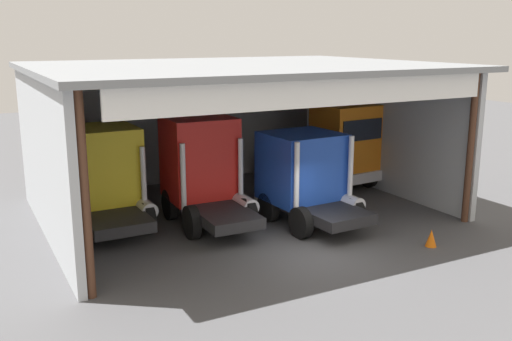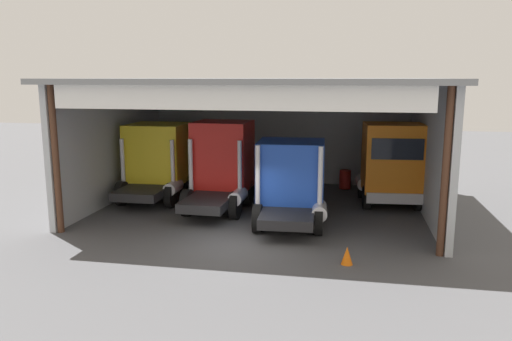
{
  "view_description": "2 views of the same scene",
  "coord_description": "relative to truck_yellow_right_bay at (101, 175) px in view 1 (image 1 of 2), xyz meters",
  "views": [
    {
      "loc": [
        -9.3,
        -13.94,
        6.57
      ],
      "look_at": [
        0.0,
        3.72,
        1.88
      ],
      "focal_mm": 40.48,
      "sensor_mm": 36.0,
      "label": 1
    },
    {
      "loc": [
        3.63,
        -15.7,
        5.6
      ],
      "look_at": [
        0.0,
        3.72,
        1.88
      ],
      "focal_mm": 34.63,
      "sensor_mm": 36.0,
      "label": 2
    }
  ],
  "objects": [
    {
      "name": "workshop_shed",
      "position": [
        5.03,
        0.54,
        1.99
      ],
      "size": [
        14.41,
        11.4,
        5.58
      ],
      "color": "#ADB2B7",
      "rests_on": "ground"
    },
    {
      "name": "oil_drum",
      "position": [
        8.6,
        3.8,
        -1.4
      ],
      "size": [
        0.58,
        0.58,
        0.94
      ],
      "primitive_type": "cylinder",
      "color": "#B21E19",
      "rests_on": "ground"
    },
    {
      "name": "traffic_cone",
      "position": [
        8.76,
        -6.87,
        -1.59
      ],
      "size": [
        0.36,
        0.36,
        0.56
      ],
      "primitive_type": "cone",
      "color": "orange",
      "rests_on": "ground"
    },
    {
      "name": "truck_yellow_right_bay",
      "position": [
        0.0,
        0.0,
        0.0
      ],
      "size": [
        2.78,
        4.66,
        3.5
      ],
      "rotation": [
        0.0,
        0.0,
        0.01
      ],
      "color": "yellow",
      "rests_on": "ground"
    },
    {
      "name": "ground_plane",
      "position": [
        5.03,
        -5.69,
        -1.87
      ],
      "size": [
        80.0,
        80.0,
        0.0
      ],
      "primitive_type": "plane",
      "color": "#4C4C4F",
      "rests_on": "ground"
    },
    {
      "name": "truck_orange_center_right_bay",
      "position": [
        10.56,
        0.53,
        0.04
      ],
      "size": [
        2.83,
        4.42,
        3.69
      ],
      "rotation": [
        0.0,
        0.0,
        3.22
      ],
      "color": "orange",
      "rests_on": "ground"
    },
    {
      "name": "truck_red_left_bay",
      "position": [
        3.36,
        -1.09,
        0.07
      ],
      "size": [
        2.54,
        4.83,
        3.76
      ],
      "rotation": [
        0.0,
        0.0,
        -0.03
      ],
      "color": "red",
      "rests_on": "ground"
    },
    {
      "name": "tool_cart",
      "position": [
        1.27,
        3.73,
        -1.37
      ],
      "size": [
        0.9,
        0.6,
        1.0
      ],
      "primitive_type": "cube",
      "color": "red",
      "rests_on": "ground"
    },
    {
      "name": "truck_blue_center_left_bay",
      "position": [
        6.57,
        -2.84,
        -0.15
      ],
      "size": [
        2.83,
        4.45,
        3.21
      ],
      "rotation": [
        0.0,
        0.0,
        0.05
      ],
      "color": "#1E47B7",
      "rests_on": "ground"
    }
  ]
}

